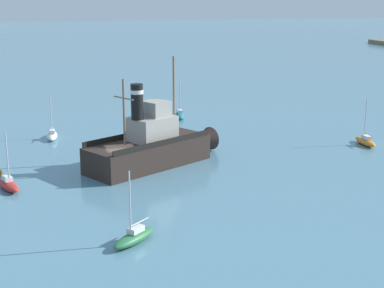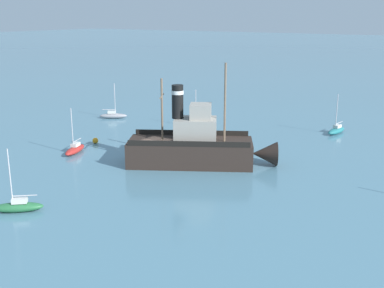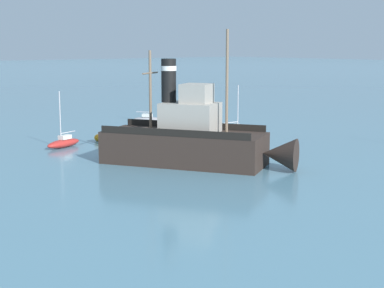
% 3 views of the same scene
% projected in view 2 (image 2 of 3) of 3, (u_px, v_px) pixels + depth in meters
% --- Properties ---
extents(ground_plane, '(600.00, 600.00, 0.00)m').
position_uv_depth(ground_plane, '(156.00, 164.00, 47.26)').
color(ground_plane, teal).
extents(old_tugboat, '(10.01, 14.20, 9.90)m').
position_uv_depth(old_tugboat, '(197.00, 146.00, 46.66)').
color(old_tugboat, '#2D231E').
rests_on(old_tugboat, ground).
extents(sailboat_teal, '(3.92, 1.67, 4.90)m').
position_uv_depth(sailboat_teal, '(336.00, 130.00, 59.02)').
color(sailboat_teal, '#23757A').
rests_on(sailboat_teal, ground).
extents(sailboat_red, '(3.95, 2.30, 4.90)m').
position_uv_depth(sailboat_red, '(75.00, 149.00, 50.81)').
color(sailboat_red, '#B22823').
rests_on(sailboat_red, ground).
extents(sailboat_grey, '(3.10, 3.73, 4.90)m').
position_uv_depth(sailboat_grey, '(113.00, 115.00, 67.51)').
color(sailboat_grey, gray).
rests_on(sailboat_grey, ground).
extents(sailboat_green, '(3.30, 3.60, 4.90)m').
position_uv_depth(sailboat_green, '(18.00, 206.00, 35.82)').
color(sailboat_green, '#286B3D').
rests_on(sailboat_green, ground).
extents(sailboat_white, '(3.87, 1.39, 4.90)m').
position_uv_depth(sailboat_white, '(194.00, 124.00, 61.98)').
color(sailboat_white, white).
rests_on(sailboat_white, ground).
extents(mooring_buoy, '(0.66, 0.66, 0.66)m').
position_uv_depth(mooring_buoy, '(95.00, 141.00, 54.56)').
color(mooring_buoy, orange).
rests_on(mooring_buoy, ground).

